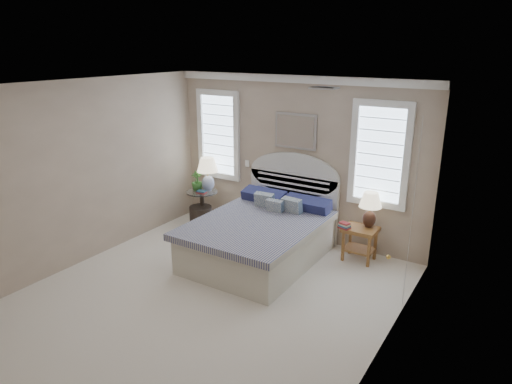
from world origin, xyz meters
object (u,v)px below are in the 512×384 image
object	(u,v)px
side_table_left	(202,204)
lamp_right	(370,206)
lamp_left	(208,170)
nightstand_right	(360,237)
floor_pot	(201,216)
bed	(263,234)

from	to	relation	value
side_table_left	lamp_right	bearing A→B (deg)	4.02
lamp_left	lamp_right	bearing A→B (deg)	2.02
side_table_left	nightstand_right	size ratio (longest dim) A/B	1.19
nightstand_right	lamp_left	size ratio (longest dim) A/B	0.86
nightstand_right	lamp_left	xyz separation A→B (m)	(-2.88, 0.01, 0.62)
side_table_left	floor_pot	xyz separation A→B (m)	(0.04, -0.09, -0.20)
floor_pot	side_table_left	bearing A→B (deg)	110.51
bed	nightstand_right	xyz separation A→B (m)	(1.30, 0.69, 0.00)
side_table_left	nightstand_right	world-z (taller)	side_table_left
bed	nightstand_right	world-z (taller)	bed
nightstand_right	lamp_left	world-z (taller)	lamp_left
floor_pot	lamp_left	bearing A→B (deg)	81.52
nightstand_right	lamp_right	bearing A→B (deg)	53.40
bed	lamp_left	bearing A→B (deg)	156.15
side_table_left	nightstand_right	xyz separation A→B (m)	(2.95, 0.10, -0.00)
side_table_left	floor_pot	size ratio (longest dim) A/B	1.55
side_table_left	lamp_left	world-z (taller)	lamp_left
bed	floor_pot	world-z (taller)	bed
side_table_left	lamp_right	size ratio (longest dim) A/B	1.15
bed	nightstand_right	bearing A→B (deg)	28.03
nightstand_right	floor_pot	bearing A→B (deg)	-176.19
nightstand_right	lamp_right	xyz separation A→B (m)	(0.08, 0.11, 0.48)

